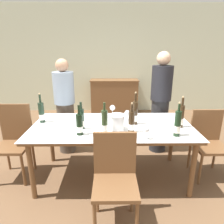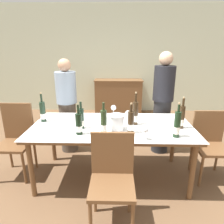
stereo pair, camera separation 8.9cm
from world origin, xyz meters
The scene contains 21 objects.
ground_plane centered at (0.00, 0.00, 0.00)m, with size 12.00×12.00×0.00m, color brown.
back_wall centered at (0.00, 3.18, 1.40)m, with size 8.00×0.10×2.80m.
sideboard_cabinet centered at (0.10, 2.89, 0.46)m, with size 1.27×0.46×0.91m.
dining_table centered at (0.00, 0.00, 0.69)m, with size 2.04×1.01×0.76m.
ice_bucket centered at (0.06, -0.16, 0.86)m, with size 0.19×0.19×0.20m.
wine_bottle_0 centered at (0.30, 0.04, 0.90)m, with size 0.07×0.07×0.43m.
wine_bottle_1 centered at (-0.93, 0.13, 0.89)m, with size 0.07×0.07×0.39m.
wine_bottle_2 centered at (0.22, -0.22, 0.88)m, with size 0.07×0.07×0.36m.
wine_bottle_3 centered at (-0.37, -0.28, 0.87)m, with size 0.08×0.08×0.35m.
wine_bottle_4 centered at (0.72, -0.33, 0.89)m, with size 0.07×0.07×0.39m.
wine_bottle_5 centered at (0.85, -0.07, 0.89)m, with size 0.07×0.07×0.39m.
wine_bottle_6 centered at (-0.37, -0.10, 0.88)m, with size 0.07×0.07×0.34m.
wine_bottle_7 centered at (-0.09, -0.28, 0.89)m, with size 0.07×0.07×0.38m.
wine_glass_0 centered at (0.37, -0.41, 0.86)m, with size 0.07×0.07×0.15m.
wine_glass_1 centered at (0.21, 0.18, 0.86)m, with size 0.08×0.08×0.15m.
wine_glass_2 centered at (0.01, 0.41, 0.87)m, with size 0.08×0.08×0.15m.
chair_left_end centered at (-1.32, 0.09, 0.56)m, with size 0.42×0.42×0.99m.
chair_right_end centered at (1.32, 0.09, 0.52)m, with size 0.42×0.42×0.90m.
chair_near_front centered at (0.02, -0.74, 0.54)m, with size 0.42×0.42×0.93m.
person_host centered at (-0.76, 0.76, 0.78)m, with size 0.33×0.33×1.55m.
person_guest_left centered at (0.80, 0.76, 0.83)m, with size 0.33×0.33×1.66m.
Camera 1 is at (-0.03, -2.38, 1.70)m, focal length 32.00 mm.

